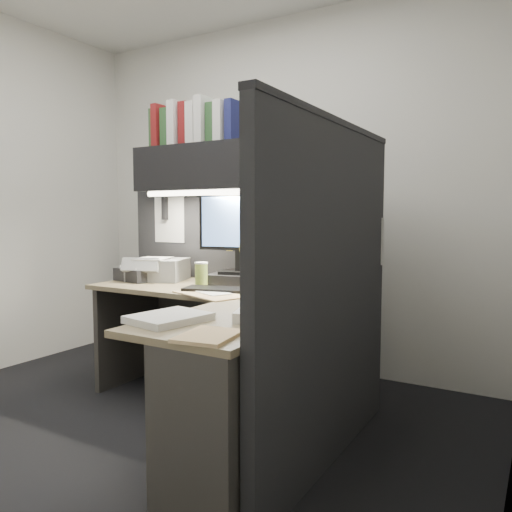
% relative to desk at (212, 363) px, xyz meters
% --- Properties ---
extents(floor, '(3.50, 3.50, 0.00)m').
position_rel_desk_xyz_m(floor, '(-0.43, 0.00, -0.44)').
color(floor, black).
rests_on(floor, ground).
extents(wall_back, '(3.50, 0.04, 2.70)m').
position_rel_desk_xyz_m(wall_back, '(-0.43, 1.50, 0.91)').
color(wall_back, silver).
rests_on(wall_back, floor).
extents(partition_back, '(1.90, 0.06, 1.60)m').
position_rel_desk_xyz_m(partition_back, '(-0.40, 0.93, 0.36)').
color(partition_back, black).
rests_on(partition_back, floor).
extents(partition_right, '(0.06, 1.50, 1.60)m').
position_rel_desk_xyz_m(partition_right, '(0.55, 0.18, 0.36)').
color(partition_right, black).
rests_on(partition_right, floor).
extents(desk, '(1.70, 1.53, 0.73)m').
position_rel_desk_xyz_m(desk, '(0.00, 0.00, 0.00)').
color(desk, '#7F6F51').
rests_on(desk, floor).
extents(overhead_shelf, '(1.55, 0.34, 0.30)m').
position_rel_desk_xyz_m(overhead_shelf, '(-0.30, 0.75, 1.06)').
color(overhead_shelf, black).
rests_on(overhead_shelf, partition_back).
extents(task_light_tube, '(1.32, 0.04, 0.04)m').
position_rel_desk_xyz_m(task_light_tube, '(-0.30, 0.61, 0.89)').
color(task_light_tube, white).
rests_on(task_light_tube, overhead_shelf).
extents(monitor, '(0.55, 0.31, 0.59)m').
position_rel_desk_xyz_m(monitor, '(-0.27, 0.69, 0.52)').
color(monitor, black).
rests_on(monitor, desk).
extents(keyboard, '(0.53, 0.28, 0.02)m').
position_rel_desk_xyz_m(keyboard, '(-0.21, 0.43, 0.30)').
color(keyboard, black).
rests_on(keyboard, desk).
extents(mousepad, '(0.25, 0.24, 0.00)m').
position_rel_desk_xyz_m(mousepad, '(0.13, 0.38, 0.29)').
color(mousepad, navy).
rests_on(mousepad, desk).
extents(mouse, '(0.08, 0.11, 0.04)m').
position_rel_desk_xyz_m(mouse, '(0.14, 0.40, 0.31)').
color(mouse, black).
rests_on(mouse, mousepad).
extents(telephone, '(0.26, 0.27, 0.09)m').
position_rel_desk_xyz_m(telephone, '(0.17, 0.66, 0.33)').
color(telephone, beige).
rests_on(telephone, desk).
extents(coffee_cup, '(0.08, 0.08, 0.15)m').
position_rel_desk_xyz_m(coffee_cup, '(-0.45, 0.52, 0.36)').
color(coffee_cup, '#9DAE45').
rests_on(coffee_cup, desk).
extents(printer, '(0.45, 0.42, 0.15)m').
position_rel_desk_xyz_m(printer, '(-0.92, 0.65, 0.36)').
color(printer, gray).
rests_on(printer, desk).
extents(notebook_stack, '(0.33, 0.29, 0.09)m').
position_rel_desk_xyz_m(notebook_stack, '(-1.02, 0.57, 0.33)').
color(notebook_stack, black).
rests_on(notebook_stack, desk).
extents(open_folder, '(0.52, 0.42, 0.01)m').
position_rel_desk_xyz_m(open_folder, '(-0.22, 0.32, 0.29)').
color(open_folder, tan).
rests_on(open_folder, desk).
extents(paper_stack_a, '(0.29, 0.27, 0.05)m').
position_rel_desk_xyz_m(paper_stack_a, '(0.38, -0.14, 0.31)').
color(paper_stack_a, white).
rests_on(paper_stack_a, desk).
extents(paper_stack_b, '(0.31, 0.36, 0.03)m').
position_rel_desk_xyz_m(paper_stack_b, '(0.04, -0.37, 0.30)').
color(paper_stack_b, white).
rests_on(paper_stack_b, desk).
extents(manila_stack, '(0.23, 0.28, 0.01)m').
position_rel_desk_xyz_m(manila_stack, '(0.35, -0.52, 0.29)').
color(manila_stack, tan).
rests_on(manila_stack, desk).
extents(binder_row, '(0.69, 0.26, 0.31)m').
position_rel_desk_xyz_m(binder_row, '(-0.66, 0.75, 1.35)').
color(binder_row, '#244824').
rests_on(binder_row, overhead_shelf).
extents(pinned_papers, '(1.76, 1.31, 0.51)m').
position_rel_desk_xyz_m(pinned_papers, '(-0.00, 0.56, 0.61)').
color(pinned_papers, white).
rests_on(pinned_papers, partition_back).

